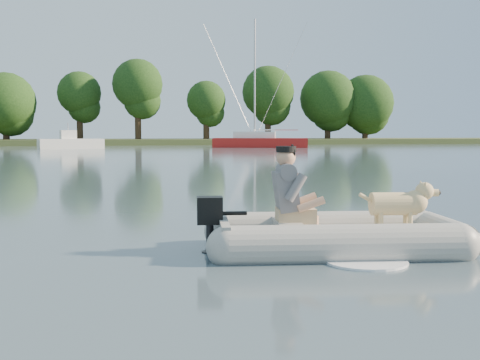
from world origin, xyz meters
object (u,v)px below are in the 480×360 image
object	(u,v)px
man	(288,188)
sailboat	(259,142)
dog	(394,208)
motorboat	(71,136)
dinghy	(344,203)

from	to	relation	value
man	sailboat	world-z (taller)	sailboat
dog	motorboat	world-z (taller)	motorboat
sailboat	motorboat	bearing A→B (deg)	-159.08
dinghy	man	bearing A→B (deg)	175.76
man	sailboat	xyz separation A→B (m)	(12.91, 45.42, -0.22)
dinghy	dog	xyz separation A→B (m)	(0.61, -0.06, -0.07)
sailboat	dinghy	bearing A→B (deg)	-85.39
man	sailboat	size ratio (longest dim) A/B	0.09
dinghy	sailboat	world-z (taller)	sailboat
dinghy	dog	distance (m)	0.61
dinghy	sailboat	size ratio (longest dim) A/B	0.38
dog	sailboat	world-z (taller)	sailboat
sailboat	man	bearing A→B (deg)	-86.19
dinghy	motorboat	bearing A→B (deg)	105.20
dinghy	motorboat	size ratio (longest dim) A/B	0.83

